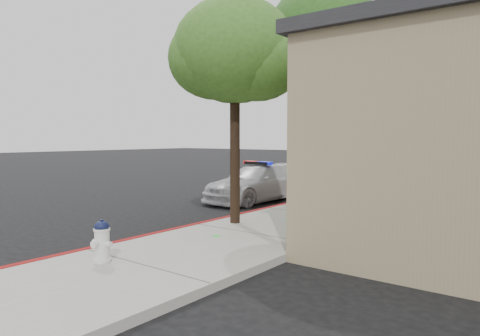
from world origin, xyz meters
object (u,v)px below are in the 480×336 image
object	(u,v)px
street_tree_far	(416,95)
police_car	(258,183)
street_tree_mid	(324,39)
fire_hydrant	(102,241)
street_tree_near	(235,56)

from	to	relation	value
street_tree_far	police_car	bearing A→B (deg)	-102.31
street_tree_mid	street_tree_far	size ratio (longest dim) A/B	1.23
street_tree_mid	police_car	bearing A→B (deg)	-169.97
fire_hydrant	street_tree_far	size ratio (longest dim) A/B	0.13
police_car	fire_hydrant	xyz separation A→B (m)	(2.59, -8.13, -0.14)
police_car	street_tree_far	distance (m)	11.42
fire_hydrant	street_tree_near	size ratio (longest dim) A/B	0.13
police_car	street_tree_near	distance (m)	5.90
police_car	fire_hydrant	size ratio (longest dim) A/B	6.43
street_tree_near	fire_hydrant	bearing A→B (deg)	-85.46
police_car	street_tree_near	world-z (taller)	street_tree_near
street_tree_near	street_tree_far	xyz separation A→B (m)	(0.03, 14.70, 0.21)
street_tree_far	street_tree_mid	bearing A→B (deg)	-90.06
fire_hydrant	street_tree_near	distance (m)	5.41
street_tree_near	street_tree_mid	distance (m)	4.71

